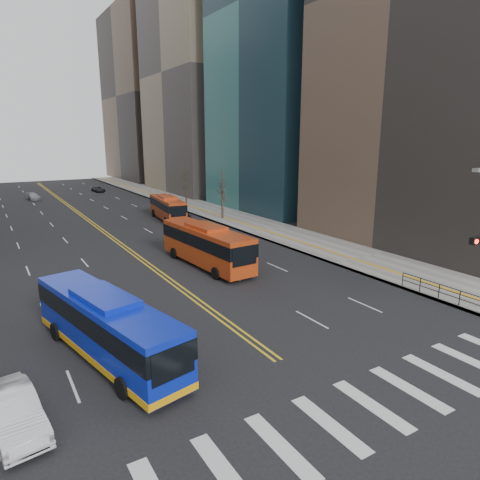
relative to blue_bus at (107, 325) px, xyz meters
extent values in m
plane|color=black|center=(7.21, -9.79, -1.79)|extent=(220.00, 220.00, 0.00)
cube|color=gray|center=(24.71, 35.21, -1.72)|extent=(7.00, 130.00, 0.15)
cube|color=silver|center=(1.31, -9.79, -1.78)|extent=(0.70, 4.00, 0.01)
cube|color=silver|center=(3.67, -9.79, -1.78)|extent=(0.70, 4.00, 0.01)
cube|color=silver|center=(6.03, -9.79, -1.78)|extent=(0.70, 4.00, 0.01)
cube|color=silver|center=(8.40, -9.79, -1.78)|extent=(0.70, 4.00, 0.01)
cube|color=silver|center=(10.76, -9.79, -1.78)|extent=(0.70, 4.00, 0.01)
cube|color=silver|center=(13.12, -9.79, -1.78)|extent=(0.70, 4.00, 0.01)
cube|color=silver|center=(15.49, -9.79, -1.78)|extent=(0.70, 4.00, 0.01)
cube|color=gold|center=(7.01, 45.21, -1.78)|extent=(0.15, 100.00, 0.01)
cube|color=gold|center=(7.41, 45.21, -1.78)|extent=(0.15, 100.00, 0.01)
cube|color=#316F70|center=(38.21, 34.21, 27.21)|extent=(20.00, 22.00, 58.00)
cube|color=gray|center=(37.21, 61.21, 21.21)|extent=(20.00, 26.00, 46.00)
cube|color=brown|center=(36.21, 93.21, 19.21)|extent=(18.00, 30.00, 42.00)
cube|color=black|center=(18.21, -7.79, 3.71)|extent=(1.10, 0.28, 0.38)
cylinder|color=#FF190C|center=(17.86, -7.95, 3.71)|extent=(0.24, 0.08, 0.24)
cylinder|color=black|center=(18.21, -7.95, 3.71)|extent=(0.24, 0.08, 0.24)
cube|color=#999993|center=(17.61, -7.79, 7.51)|extent=(0.90, 0.35, 0.18)
cube|color=black|center=(21.51, -3.79, -0.64)|extent=(0.04, 6.00, 0.04)
cylinder|color=black|center=(21.51, -5.29, -1.14)|extent=(0.06, 0.06, 1.00)
cylinder|color=black|center=(21.51, -3.79, -1.14)|extent=(0.06, 0.06, 1.00)
cylinder|color=black|center=(21.51, -2.29, -1.14)|extent=(0.06, 0.06, 1.00)
cylinder|color=black|center=(21.51, -0.79, -1.14)|extent=(0.06, 0.06, 1.00)
cylinder|color=#2D251C|center=(23.21, 30.21, -0.04)|extent=(0.28, 0.28, 3.50)
cylinder|color=#2D251C|center=(23.21, 42.21, 0.08)|extent=(0.28, 0.28, 3.75)
cube|color=#0B20B0|center=(0.00, 0.00, -0.06)|extent=(4.86, 11.93, 2.77)
cube|color=black|center=(0.00, 0.00, 0.49)|extent=(4.92, 11.96, 1.00)
cube|color=#0B20B0|center=(0.00, 0.00, 1.42)|extent=(2.77, 4.41, 0.40)
cube|color=#EA9F0C|center=(0.00, 0.00, -1.24)|extent=(4.92, 11.96, 0.35)
cylinder|color=black|center=(-0.40, -3.91, -1.29)|extent=(0.51, 1.04, 1.00)
cylinder|color=black|center=(1.98, -3.39, -1.29)|extent=(0.51, 1.04, 1.00)
cylinder|color=black|center=(-1.98, 3.39, -1.29)|extent=(0.51, 1.04, 1.00)
cylinder|color=black|center=(0.40, 3.91, -1.29)|extent=(0.51, 1.04, 1.00)
cube|color=#B13812|center=(11.49, 11.78, 0.05)|extent=(3.37, 11.61, 2.98)
cube|color=black|center=(11.49, 11.78, 0.63)|extent=(3.43, 11.63, 1.07)
cube|color=#B13812|center=(11.49, 11.78, 1.64)|extent=(2.35, 4.14, 0.40)
cylinder|color=black|center=(10.44, 8.04, -1.29)|extent=(0.37, 1.02, 1.00)
cylinder|color=black|center=(13.04, 8.21, -1.29)|extent=(0.37, 1.02, 1.00)
cylinder|color=black|center=(9.95, 15.35, -1.29)|extent=(0.37, 1.02, 1.00)
cylinder|color=black|center=(12.55, 15.53, -1.29)|extent=(0.37, 1.02, 1.00)
cube|color=#B13812|center=(16.52, 33.42, -0.13)|extent=(3.43, 10.40, 2.62)
cube|color=black|center=(16.52, 33.42, 0.40)|extent=(3.50, 10.43, 0.95)
cube|color=#B13812|center=(16.52, 33.42, 1.28)|extent=(2.24, 3.76, 0.40)
cylinder|color=black|center=(15.00, 30.30, -1.29)|extent=(0.41, 1.03, 1.00)
cylinder|color=black|center=(17.31, 30.05, -1.29)|extent=(0.41, 1.03, 1.00)
cylinder|color=black|center=(15.73, 36.79, -1.29)|extent=(0.41, 1.03, 1.00)
cylinder|color=black|center=(18.03, 36.54, -1.29)|extent=(0.41, 1.03, 1.00)
imported|color=silver|center=(-4.54, -3.79, -1.01)|extent=(2.38, 4.97, 1.57)
imported|color=black|center=(18.24, 31.54, -1.18)|extent=(1.97, 3.78, 1.23)
imported|color=#939398|center=(3.00, 63.72, -1.19)|extent=(2.49, 4.39, 1.20)
imported|color=black|center=(15.72, 69.39, -1.23)|extent=(2.18, 4.19, 1.13)
camera|label=1|loc=(-4.49, -20.46, 9.16)|focal=32.00mm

